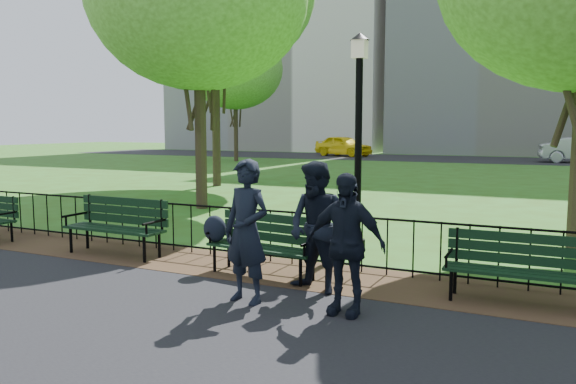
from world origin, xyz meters
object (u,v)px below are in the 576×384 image
at_px(tree_far_w, 235,69).
at_px(park_bench_main, 246,234).
at_px(park_bench_right_a, 516,261).
at_px(person_mid, 317,227).
at_px(lamppost, 358,133).
at_px(person_right, 345,244).
at_px(taxi, 343,146).
at_px(park_bench_left_a, 118,220).
at_px(person_left, 247,231).

bearing_deg(tree_far_w, park_bench_main, -59.01).
distance_m(park_bench_right_a, person_mid, 2.59).
xyz_separation_m(lamppost, person_right, (1.05, -3.62, -1.28)).
relative_size(park_bench_right_a, tree_far_w, 0.20).
xyz_separation_m(lamppost, person_mid, (0.40, -2.93, -1.24)).
bearing_deg(park_bench_right_a, lamppost, 141.04).
height_order(park_bench_main, person_right, person_right).
relative_size(person_right, taxi, 0.36).
xyz_separation_m(park_bench_right_a, tree_far_w, (-18.82, 24.72, 5.51)).
height_order(park_bench_right_a, person_mid, person_mid).
distance_m(park_bench_right_a, taxi, 36.93).
xyz_separation_m(park_bench_left_a, taxi, (-8.01, 33.96, 0.19)).
height_order(person_left, taxi, person_left).
distance_m(lamppost, taxi, 33.77).
xyz_separation_m(park_bench_main, park_bench_left_a, (-2.71, 0.17, 0.01)).
distance_m(person_left, taxi, 37.18).
relative_size(park_bench_left_a, lamppost, 0.49).
relative_size(lamppost, tree_far_w, 0.45).
bearing_deg(taxi, person_mid, -141.15).
xyz_separation_m(tree_far_w, person_left, (15.68, -26.16, -5.14)).
relative_size(park_bench_left_a, tree_far_w, 0.22).
xyz_separation_m(tree_far_w, person_right, (16.98, -26.06, -5.20)).
height_order(lamppost, taxi, lamppost).
bearing_deg(park_bench_left_a, person_right, -14.77).
bearing_deg(lamppost, park_bench_right_a, -38.35).
xyz_separation_m(park_bench_right_a, person_mid, (-2.49, -0.64, 0.35)).
distance_m(park_bench_main, person_left, 1.47).
bearing_deg(person_right, park_bench_main, 153.70).
relative_size(park_bench_main, person_mid, 1.09).
bearing_deg(park_bench_right_a, person_right, -144.61).
height_order(park_bench_main, park_bench_right_a, park_bench_main).
height_order(park_bench_main, taxi, taxi).
bearing_deg(park_bench_main, taxi, 113.98).
bearing_deg(park_bench_right_a, taxi, 112.63).
height_order(person_mid, person_right, person_mid).
bearing_deg(park_bench_left_a, tree_far_w, 117.07).
bearing_deg(park_bench_main, person_right, -22.93).
bearing_deg(park_bench_left_a, person_left, -21.69).
height_order(park_bench_main, person_mid, person_mid).
relative_size(park_bench_right_a, lamppost, 0.44).
relative_size(park_bench_main, lamppost, 0.50).
bearing_deg(person_mid, tree_far_w, 139.82).
height_order(park_bench_main, person_left, person_left).
bearing_deg(person_right, person_mid, 136.42).
xyz_separation_m(park_bench_right_a, taxi, (-14.58, 33.93, 0.26)).
distance_m(tree_far_w, person_left, 30.93).
xyz_separation_m(lamppost, tree_far_w, (-15.93, 22.44, 3.92)).
bearing_deg(taxi, lamppost, -140.15).
xyz_separation_m(park_bench_right_a, person_left, (-3.14, -1.44, 0.38)).
distance_m(park_bench_right_a, person_right, 2.29).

